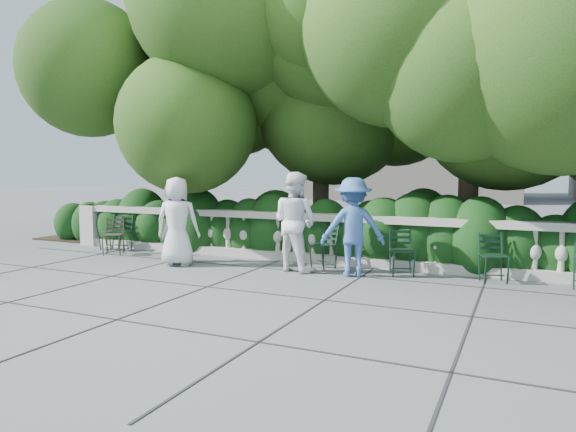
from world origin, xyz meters
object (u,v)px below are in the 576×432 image
at_px(chair_b, 104,251).
at_px(person_casual_man, 295,222).
at_px(chair_a, 118,251).
at_px(chair_d, 403,277).
at_px(person_older_blue, 353,227).
at_px(person_businessman, 177,221).
at_px(chair_c, 317,269).
at_px(chair_weathered, 112,256).
at_px(chair_e, 496,284).
at_px(person_woman_grey, 172,223).

bearing_deg(chair_b, person_casual_man, 17.50).
height_order(chair_a, chair_d, same).
relative_size(person_casual_man, person_older_blue, 1.05).
bearing_deg(person_businessman, chair_c, 178.49).
height_order(person_casual_man, person_older_blue, person_casual_man).
bearing_deg(person_casual_man, chair_weathered, 15.99).
bearing_deg(chair_weathered, chair_c, -22.71).
bearing_deg(chair_e, person_casual_man, 164.54).
bearing_deg(person_businessman, person_casual_man, 172.92).
distance_m(chair_b, chair_c, 5.30).
xyz_separation_m(person_businessman, person_casual_man, (2.30, 0.48, 0.05)).
bearing_deg(person_older_blue, chair_e, 164.99).
bearing_deg(person_casual_man, chair_b, 10.65).
height_order(person_businessman, person_older_blue, person_older_blue).
distance_m(chair_b, chair_d, 6.94).
height_order(chair_b, person_woman_grey, person_woman_grey).
xyz_separation_m(chair_d, person_older_blue, (-0.83, -0.30, 0.87)).
bearing_deg(chair_c, person_businessman, -135.00).
xyz_separation_m(chair_c, chair_d, (1.64, -0.07, 0.00)).
bearing_deg(person_casual_man, chair_d, -158.26).
distance_m(chair_c, person_woman_grey, 3.12).
relative_size(chair_a, person_businessman, 0.48).
xyz_separation_m(person_businessman, person_woman_grey, (-0.35, 0.30, -0.07)).
xyz_separation_m(chair_e, person_woman_grey, (-6.12, -0.50, 0.79)).
height_order(chair_b, chair_d, same).
bearing_deg(chair_d, chair_b, 155.86).
distance_m(person_businessman, person_woman_grey, 0.47).
height_order(chair_b, chair_weathered, same).
xyz_separation_m(chair_weathered, person_casual_man, (4.32, 0.15, 0.92)).
bearing_deg(person_woman_grey, person_casual_man, -176.13).
height_order(chair_b, person_casual_man, person_casual_man).
relative_size(chair_weathered, person_businessman, 0.48).
relative_size(chair_e, person_woman_grey, 0.53).
bearing_deg(chair_d, chair_e, -21.87).
height_order(chair_c, chair_e, same).
relative_size(chair_a, chair_c, 1.00).
xyz_separation_m(chair_b, chair_d, (6.94, -0.02, 0.00)).
distance_m(chair_e, chair_weathered, 7.81).
bearing_deg(person_woman_grey, chair_weathered, -0.64).
distance_m(chair_a, chair_e, 8.13).
bearing_deg(person_businessman, chair_a, -39.04).
height_order(chair_c, person_woman_grey, person_woman_grey).
xyz_separation_m(chair_a, chair_d, (6.63, -0.12, 0.00)).
height_order(chair_b, person_older_blue, person_older_blue).
distance_m(chair_c, person_older_blue, 1.24).
height_order(person_businessman, person_casual_man, person_casual_man).
bearing_deg(chair_b, person_businessman, 4.82).
height_order(chair_d, person_older_blue, person_older_blue).
relative_size(chair_b, person_woman_grey, 0.53).
height_order(chair_c, chair_weathered, same).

